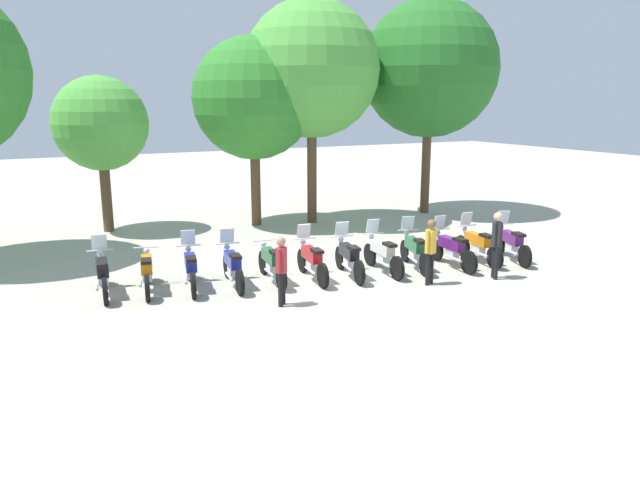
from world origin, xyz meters
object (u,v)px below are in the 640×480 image
at_px(motorcycle_11, 511,243).
at_px(motorcycle_2, 191,268).
at_px(motorcycle_6, 349,257).
at_px(motorcycle_1, 147,271).
at_px(motorcycle_8, 414,250).
at_px(tree_2, 254,99).
at_px(motorcycle_9, 451,249).
at_px(person_1, 431,247).
at_px(motorcycle_0, 102,274).
at_px(motorcycle_10, 478,245).
at_px(motorcycle_5, 312,260).
at_px(tree_1, 101,124).
at_px(motorcycle_7, 382,254).
at_px(motorcycle_4, 271,263).
at_px(person_0, 497,240).
at_px(tree_3, 312,69).
at_px(person_2, 281,266).
at_px(motorcycle_3, 233,266).
at_px(tree_4, 430,69).

bearing_deg(motorcycle_11, motorcycle_2, 97.10).
bearing_deg(motorcycle_6, motorcycle_1, 88.06).
xyz_separation_m(motorcycle_8, tree_2, (-1.70, 7.64, 4.11)).
height_order(motorcycle_9, tree_2, tree_2).
distance_m(motorcycle_9, person_1, 1.96).
height_order(motorcycle_0, motorcycle_9, same).
bearing_deg(motorcycle_11, motorcycle_10, 91.05).
bearing_deg(motorcycle_5, tree_1, 30.45).
bearing_deg(motorcycle_7, motorcycle_4, 84.47).
bearing_deg(person_0, motorcycle_1, -177.42).
xyz_separation_m(motorcycle_1, motorcycle_11, (10.07, -1.91, 0.01)).
bearing_deg(motorcycle_8, tree_3, 12.58).
bearing_deg(motorcycle_8, motorcycle_5, 98.94).
bearing_deg(person_2, motorcycle_5, -91.40).
relative_size(motorcycle_4, motorcycle_8, 1.02).
distance_m(motorcycle_7, motorcycle_10, 3.04).
bearing_deg(person_2, motorcycle_7, -116.97).
distance_m(motorcycle_7, motorcycle_11, 4.09).
height_order(motorcycle_5, motorcycle_10, same).
distance_m(motorcycle_3, motorcycle_6, 3.08).
xyz_separation_m(motorcycle_7, person_2, (-3.54, -1.26, 0.41)).
xyz_separation_m(motorcycle_0, tree_2, (6.36, 6.11, 4.11)).
height_order(motorcycle_8, motorcycle_9, same).
bearing_deg(motorcycle_9, motorcycle_5, 83.58).
bearing_deg(motorcycle_5, motorcycle_11, -92.23).
bearing_deg(person_1, motorcycle_2, -134.59).
xyz_separation_m(motorcycle_7, tree_1, (-5.81, 8.91, 3.25)).
bearing_deg(person_2, motorcycle_1, -1.80).
xyz_separation_m(motorcycle_9, person_2, (-5.55, -0.84, 0.41)).
xyz_separation_m(motorcycle_4, motorcycle_9, (5.03, -1.00, 0.01)).
height_order(person_0, tree_1, tree_1).
distance_m(motorcycle_2, motorcycle_8, 6.13).
relative_size(motorcycle_2, motorcycle_3, 0.99).
xyz_separation_m(motorcycle_1, tree_2, (5.35, 6.33, 4.13)).
bearing_deg(motorcycle_4, motorcycle_0, 83.19).
bearing_deg(person_0, motorcycle_0, -176.57).
relative_size(motorcycle_7, tree_3, 0.27).
xyz_separation_m(motorcycle_2, person_0, (7.32, -2.84, 0.53)).
distance_m(person_1, person_2, 4.00).
relative_size(person_1, tree_3, 0.21).
distance_m(motorcycle_3, motorcycle_9, 6.14).
xyz_separation_m(person_0, tree_1, (-8.10, 10.78, 2.72)).
xyz_separation_m(motorcycle_3, tree_4, (10.49, 6.02, 5.26)).
relative_size(motorcycle_9, tree_4, 0.26).
height_order(motorcycle_2, motorcycle_4, motorcycle_2).
xyz_separation_m(motorcycle_0, motorcycle_7, (7.04, -1.46, 0.00)).
xyz_separation_m(motorcycle_2, tree_1, (-0.78, 7.95, 3.25)).
bearing_deg(motorcycle_10, motorcycle_6, 89.26).
relative_size(motorcycle_6, tree_4, 0.26).
distance_m(motorcycle_11, person_0, 2.18).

